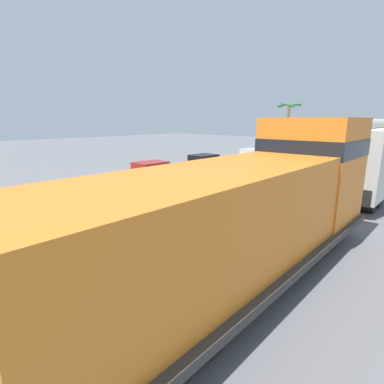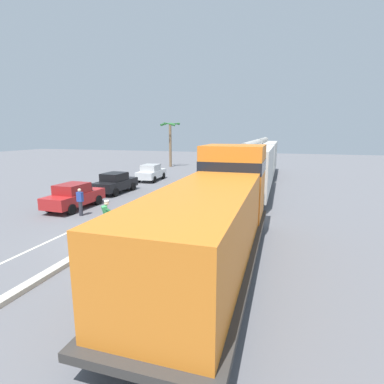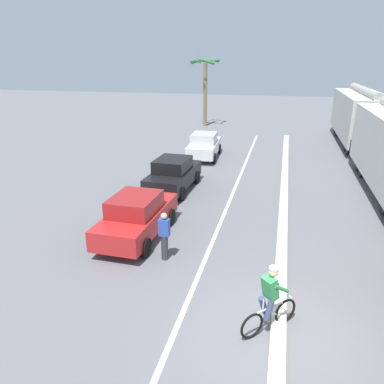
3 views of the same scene
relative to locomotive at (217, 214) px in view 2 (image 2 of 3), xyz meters
The scene contains 12 objects.
ground_plane 5.60m from the locomotive, 168.98° to the left, with size 120.00×120.00×0.00m, color slate.
median_curb 8.90m from the locomotive, 126.59° to the left, with size 0.36×36.00×0.16m, color beige.
lane_stripe 10.50m from the locomotive, 137.33° to the left, with size 0.14×36.00×0.01m, color silver.
locomotive is the anchor object (origin of this frame).
hopper_car_lead 12.16m from the locomotive, 90.00° to the left, with size 2.90×10.60×4.18m.
hopper_car_middle 23.76m from the locomotive, 90.00° to the left, with size 2.90×10.60×4.18m.
parked_car_red 11.54m from the locomotive, 154.00° to the left, with size 1.92×4.24×1.62m.
parked_car_black 14.76m from the locomotive, 135.62° to the left, with size 1.95×4.26×1.62m.
parked_car_white 19.81m from the locomotive, 121.66° to the left, with size 1.99×4.28×1.62m.
cyclist 5.65m from the locomotive, 168.65° to the left, with size 1.25×1.25×1.71m.
palm_tree_near 31.64m from the locomotive, 114.15° to the left, with size 2.61×2.68×6.27m.
pedestrian_by_cars 9.68m from the locomotive, 157.24° to the left, with size 0.34×0.22×1.62m.
Camera 2 is at (7.43, -11.55, 4.80)m, focal length 28.00 mm.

